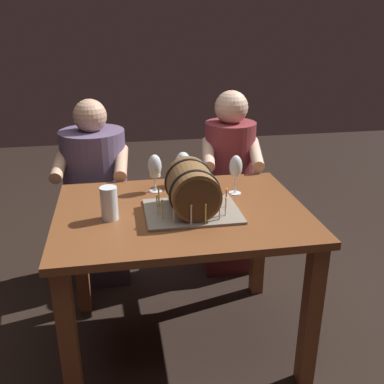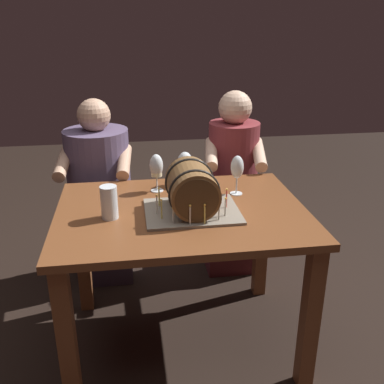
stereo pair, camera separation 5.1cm
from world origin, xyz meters
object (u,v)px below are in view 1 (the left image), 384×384
at_px(wine_glass_white, 155,168).
at_px(beer_pint, 109,204).
at_px(wine_glass_amber, 183,164).
at_px(dining_table, 182,234).
at_px(person_seated_left, 97,197).
at_px(barrel_cake, 192,191).
at_px(wine_glass_empty, 236,168).
at_px(person_seated_right, 229,192).

height_order(wine_glass_white, beer_pint, wine_glass_white).
height_order(wine_glass_amber, wine_glass_white, wine_glass_white).
bearing_deg(dining_table, wine_glass_amber, 79.52).
height_order(wine_glass_white, person_seated_left, person_seated_left).
xyz_separation_m(wine_glass_white, person_seated_left, (-0.32, 0.46, -0.33)).
relative_size(barrel_cake, beer_pint, 2.84).
distance_m(barrel_cake, wine_glass_amber, 0.36).
relative_size(dining_table, barrel_cake, 2.71).
relative_size(wine_glass_empty, wine_glass_white, 1.03).
distance_m(wine_glass_empty, person_seated_left, 0.97).
height_order(barrel_cake, wine_glass_white, barrel_cake).
height_order(dining_table, person_seated_left, person_seated_left).
xyz_separation_m(barrel_cake, beer_pint, (-0.37, -0.00, -0.04)).
bearing_deg(person_seated_right, barrel_cake, -116.31).
bearing_deg(wine_glass_amber, barrel_cake, -92.58).
height_order(dining_table, beer_pint, beer_pint).
relative_size(wine_glass_white, person_seated_left, 0.17).
bearing_deg(wine_glass_white, dining_table, -69.09).
bearing_deg(beer_pint, barrel_cake, 0.67).
xyz_separation_m(dining_table, beer_pint, (-0.32, -0.04, 0.20)).
xyz_separation_m(wine_glass_white, beer_pint, (-0.23, -0.29, -0.06)).
bearing_deg(wine_glass_empty, wine_glass_amber, 144.31).
bearing_deg(person_seated_left, person_seated_right, -0.04).
height_order(dining_table, wine_glass_amber, wine_glass_amber).
xyz_separation_m(dining_table, person_seated_left, (-0.42, 0.71, -0.07)).
bearing_deg(wine_glass_amber, wine_glass_white, -155.35).
relative_size(barrel_cake, wine_glass_empty, 2.12).
distance_m(beer_pint, person_seated_left, 0.81).
bearing_deg(beer_pint, dining_table, 7.91).
bearing_deg(dining_table, barrel_cake, -43.52).
height_order(barrel_cake, wine_glass_amber, barrel_cake).
relative_size(dining_table, beer_pint, 7.69).
bearing_deg(wine_glass_white, wine_glass_empty, -14.25).
relative_size(dining_table, wine_glass_white, 5.91).
xyz_separation_m(barrel_cake, wine_glass_empty, (0.25, 0.19, 0.03)).
relative_size(wine_glass_empty, wine_glass_amber, 1.12).
height_order(dining_table, person_seated_right, person_seated_right).
height_order(wine_glass_empty, person_seated_right, person_seated_right).
bearing_deg(wine_glass_empty, wine_glass_white, 165.75).
bearing_deg(beer_pint, wine_glass_white, 52.05).
relative_size(wine_glass_amber, wine_glass_white, 0.92).
height_order(wine_glass_empty, wine_glass_amber, wine_glass_empty).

